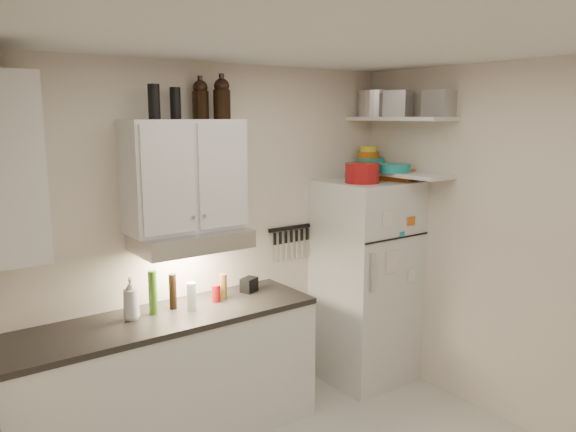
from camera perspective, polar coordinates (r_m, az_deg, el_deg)
ceiling at (r=2.93m, az=6.79°, el=17.68°), size 3.20×3.00×0.02m
back_wall at (r=4.24m, az=-7.62°, el=-2.51°), size 3.20×0.02×2.60m
left_wall at (r=2.35m, az=-25.12°, el=-13.94°), size 0.02×3.00×2.60m
right_wall at (r=4.27m, az=22.46°, el=-3.12°), size 0.02×3.00×2.60m
base_cabinet at (r=4.04m, az=-12.26°, el=-16.30°), size 2.10×0.60×0.88m
countertop at (r=3.86m, az=-12.51°, el=-10.16°), size 2.10×0.62×0.04m
upper_cabinet at (r=3.87m, az=-10.46°, el=4.08°), size 0.80×0.33×0.75m
side_cabinet at (r=3.39m, az=-27.07°, el=4.43°), size 0.33×0.55×1.00m
range_hood at (r=3.88m, az=-9.83°, el=-2.39°), size 0.76×0.46×0.12m
fridge at (r=4.81m, az=7.86°, el=-6.55°), size 0.70×0.68×1.70m
shelf_hi at (r=4.66m, az=11.23°, el=9.67°), size 0.30×0.95×0.03m
shelf_lo at (r=4.68m, az=11.05°, el=4.28°), size 0.30×0.95×0.03m
knife_strip at (r=4.59m, az=0.22°, el=-1.21°), size 0.42×0.02×0.03m
dutch_oven at (r=4.47m, az=7.55°, el=4.35°), size 0.36×0.36×0.16m
book_stack at (r=4.71m, az=11.02°, el=4.12°), size 0.28×0.32×0.09m
spice_jar at (r=4.67m, az=8.62°, el=4.21°), size 0.07×0.07×0.10m
stock_pot at (r=4.91m, az=8.96°, el=11.20°), size 0.34×0.34×0.22m
tin_a at (r=4.62m, az=11.14°, el=11.13°), size 0.26×0.25×0.21m
tin_b at (r=4.48m, az=15.17°, el=10.97°), size 0.22×0.22×0.20m
bowl_teal at (r=4.88m, az=8.41°, el=5.30°), size 0.23×0.23×0.09m
bowl_orange at (r=4.89m, az=8.15°, el=6.18°), size 0.18×0.18×0.05m
bowl_yellow at (r=4.89m, az=8.17°, el=6.77°), size 0.14×0.14×0.05m
plates at (r=4.61m, az=10.70°, el=4.81°), size 0.33×0.33×0.07m
growler_a at (r=3.99m, az=-8.88°, el=11.65°), size 0.14×0.14×0.27m
growler_b at (r=4.00m, az=-6.74°, el=11.80°), size 0.14×0.14×0.29m
thermos_a at (r=3.89m, az=-11.37°, el=11.16°), size 0.08×0.08×0.21m
thermos_b at (r=3.74m, az=-13.46°, el=11.22°), size 0.09×0.09×0.22m
soap_bottle at (r=3.79m, az=-15.69°, el=-7.87°), size 0.14×0.15×0.31m
pepper_mill at (r=4.10m, az=-6.63°, el=-7.10°), size 0.06×0.06×0.18m
oil_bottle at (r=3.86m, az=-13.57°, el=-7.57°), size 0.07×0.07×0.30m
vinegar_bottle at (r=3.94m, az=-11.63°, el=-7.51°), size 0.07×0.07×0.24m
clear_bottle at (r=3.90m, az=-9.79°, el=-8.03°), size 0.08×0.08×0.19m
red_jar at (r=4.05m, az=-7.32°, el=-7.80°), size 0.08×0.08×0.12m
caddy at (r=4.25m, az=-3.98°, el=-6.98°), size 0.15×0.13×0.11m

